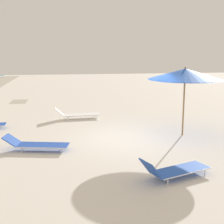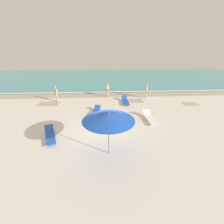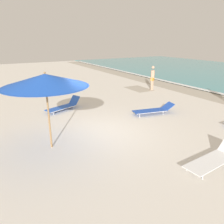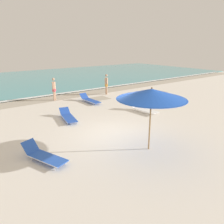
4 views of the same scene
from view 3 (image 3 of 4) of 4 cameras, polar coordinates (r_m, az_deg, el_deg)
The scene contains 6 objects.
ground_plane at distance 8.83m, azimuth -3.57°, elevation -6.25°, with size 60.00×60.00×0.16m.
beach_umbrella at distance 7.33m, azimuth -17.03°, elevation 7.90°, with size 2.79×2.79×2.64m.
sun_lounger_beside_umbrella at distance 7.36m, azimuth 25.10°, elevation -10.94°, with size 0.77×2.22×0.55m.
sun_lounger_near_water_left at distance 11.91m, azimuth -12.47°, elevation 1.53°, with size 1.25×2.04×0.62m.
sun_lounger_near_water_right at distance 11.25m, azimuth 10.78°, elevation 0.56°, with size 1.03×2.20×0.49m.
beachgoer_wading_adult at distance 16.52m, azimuth 10.55°, elevation 9.12°, with size 0.29×0.41×1.76m.
Camera 3 is at (7.22, -3.48, 3.62)m, focal length 35.00 mm.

